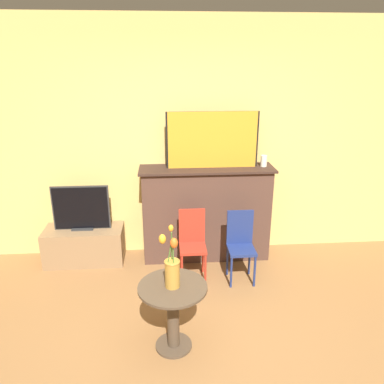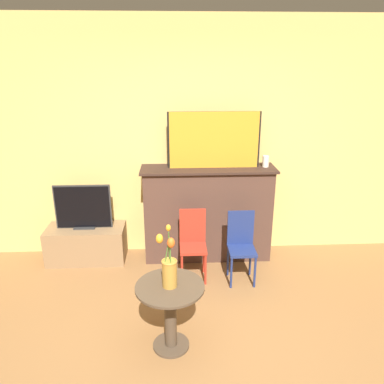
% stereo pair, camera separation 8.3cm
% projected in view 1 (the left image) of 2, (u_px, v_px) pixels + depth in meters
% --- Properties ---
extents(ground_plane, '(14.00, 14.00, 0.00)m').
position_uv_depth(ground_plane, '(211.00, 383.00, 2.73)').
color(ground_plane, olive).
extents(wall_back, '(8.00, 0.06, 2.70)m').
position_uv_depth(wall_back, '(190.00, 141.00, 4.28)').
color(wall_back, '#E0BC66').
rests_on(wall_back, ground).
extents(fireplace_mantel, '(1.51, 0.42, 1.10)m').
position_uv_depth(fireplace_mantel, '(206.00, 212.00, 4.35)').
color(fireplace_mantel, '#4C3328').
rests_on(fireplace_mantel, ground).
extents(painting, '(1.01, 0.03, 0.62)m').
position_uv_depth(painting, '(212.00, 140.00, 4.08)').
color(painting, black).
rests_on(painting, fireplace_mantel).
extents(mantel_candle, '(0.07, 0.07, 0.13)m').
position_uv_depth(mantel_candle, '(264.00, 161.00, 4.20)').
color(mantel_candle, silver).
rests_on(mantel_candle, fireplace_mantel).
extents(tv_stand, '(0.89, 0.41, 0.41)m').
position_uv_depth(tv_stand, '(85.00, 245.00, 4.34)').
color(tv_stand, olive).
rests_on(tv_stand, ground).
extents(tv_monitor, '(0.63, 0.12, 0.51)m').
position_uv_depth(tv_monitor, '(81.00, 208.00, 4.19)').
color(tv_monitor, '#2D2D2D').
rests_on(tv_monitor, tv_stand).
extents(chair_red, '(0.28, 0.28, 0.75)m').
position_uv_depth(chair_red, '(192.00, 240.00, 3.96)').
color(chair_red, '#B22D1E').
rests_on(chair_red, ground).
extents(chair_blue, '(0.28, 0.28, 0.75)m').
position_uv_depth(chair_blue, '(241.00, 242.00, 3.92)').
color(chair_blue, navy).
rests_on(chair_blue, ground).
extents(side_table, '(0.54, 0.54, 0.57)m').
position_uv_depth(side_table, '(173.00, 308.00, 2.96)').
color(side_table, '#4C3D2D').
rests_on(side_table, ground).
extents(vase_tulips, '(0.16, 0.15, 0.49)m').
position_uv_depth(vase_tulips, '(172.00, 268.00, 2.84)').
color(vase_tulips, '#B78433').
rests_on(vase_tulips, side_table).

